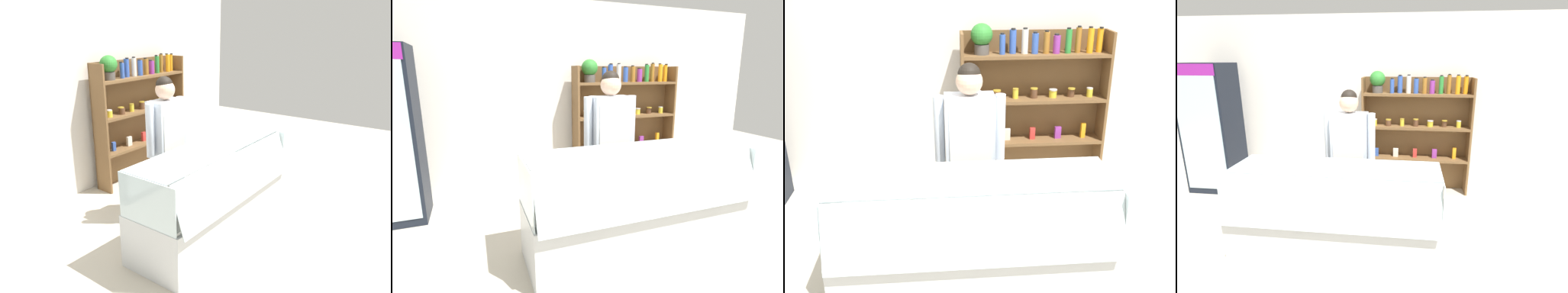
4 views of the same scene
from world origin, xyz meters
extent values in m
plane|color=beige|center=(0.00, 0.00, 0.00)|extent=(12.00, 12.00, 0.00)
cube|color=white|center=(0.00, 2.13, 1.35)|extent=(6.80, 0.10, 2.70)
cube|color=brown|center=(0.92, 1.96, 0.89)|extent=(1.64, 0.02, 1.78)
cube|color=brown|center=(0.11, 1.82, 0.89)|extent=(0.03, 0.28, 1.78)
cube|color=brown|center=(1.72, 1.82, 0.89)|extent=(0.03, 0.28, 1.78)
cube|color=brown|center=(0.92, 1.82, 0.53)|extent=(1.58, 0.28, 0.04)
cube|color=brown|center=(0.92, 1.82, 1.03)|extent=(1.58, 0.28, 0.04)
cube|color=brown|center=(0.92, 1.82, 1.53)|extent=(1.58, 0.28, 0.04)
cylinder|color=#4C4742|center=(0.32, 1.82, 1.60)|extent=(0.16, 0.16, 0.11)
sphere|color=#2E7D2D|center=(0.32, 1.82, 1.76)|extent=(0.23, 0.23, 0.23)
cylinder|color=#3356B2|center=(0.54, 1.80, 1.65)|extent=(0.06, 0.06, 0.21)
cylinder|color=black|center=(0.54, 1.82, 1.76)|extent=(0.04, 0.04, 0.02)
cylinder|color=#3356B2|center=(0.66, 1.84, 1.67)|extent=(0.07, 0.07, 0.25)
cylinder|color=black|center=(0.66, 1.82, 1.81)|extent=(0.05, 0.05, 0.02)
cylinder|color=silver|center=(0.79, 1.82, 1.68)|extent=(0.07, 0.07, 0.26)
cylinder|color=black|center=(0.79, 1.82, 1.81)|extent=(0.05, 0.05, 0.02)
cylinder|color=#3356B2|center=(0.89, 1.81, 1.66)|extent=(0.07, 0.07, 0.21)
cylinder|color=black|center=(0.89, 1.82, 1.77)|extent=(0.05, 0.05, 0.02)
cylinder|color=#9E6623|center=(1.02, 1.81, 1.66)|extent=(0.07, 0.07, 0.23)
cylinder|color=black|center=(1.02, 1.82, 1.78)|extent=(0.04, 0.04, 0.02)
cylinder|color=purple|center=(1.13, 1.80, 1.64)|extent=(0.08, 0.08, 0.19)
cylinder|color=black|center=(1.13, 1.82, 1.75)|extent=(0.05, 0.05, 0.02)
cylinder|color=#2D8C38|center=(1.26, 1.81, 1.67)|extent=(0.07, 0.07, 0.25)
cylinder|color=black|center=(1.26, 1.82, 1.81)|extent=(0.04, 0.04, 0.02)
cylinder|color=#9E6623|center=(1.37, 1.83, 1.68)|extent=(0.06, 0.06, 0.27)
cylinder|color=black|center=(1.37, 1.82, 1.83)|extent=(0.04, 0.04, 0.02)
cylinder|color=orange|center=(1.49, 1.80, 1.68)|extent=(0.07, 0.07, 0.26)
cylinder|color=black|center=(1.49, 1.82, 1.82)|extent=(0.04, 0.04, 0.02)
cylinder|color=orange|center=(1.61, 1.84, 1.68)|extent=(0.06, 0.06, 0.25)
cylinder|color=black|center=(1.61, 1.82, 1.81)|extent=(0.04, 0.04, 0.02)
cylinder|color=yellow|center=(0.27, 1.81, 1.09)|extent=(0.09, 0.09, 0.09)
cylinder|color=silver|center=(0.27, 1.82, 1.14)|extent=(0.09, 0.09, 0.01)
cylinder|color=brown|center=(0.49, 1.80, 1.09)|extent=(0.08, 0.08, 0.09)
cylinder|color=gold|center=(0.49, 1.82, 1.14)|extent=(0.09, 0.09, 0.01)
cylinder|color=yellow|center=(0.70, 1.82, 1.10)|extent=(0.06, 0.06, 0.10)
cylinder|color=gold|center=(0.70, 1.82, 1.16)|extent=(0.07, 0.07, 0.01)
cylinder|color=brown|center=(0.91, 1.82, 1.10)|extent=(0.08, 0.08, 0.10)
cylinder|color=gold|center=(0.91, 1.82, 1.16)|extent=(0.08, 0.08, 0.01)
cylinder|color=yellow|center=(1.13, 1.83, 1.09)|extent=(0.09, 0.09, 0.08)
cylinder|color=silver|center=(1.13, 1.82, 1.14)|extent=(0.09, 0.09, 0.01)
cylinder|color=brown|center=(1.34, 1.84, 1.10)|extent=(0.08, 0.08, 0.09)
cylinder|color=gold|center=(1.34, 1.82, 1.15)|extent=(0.08, 0.08, 0.01)
cylinder|color=yellow|center=(1.55, 1.81, 1.10)|extent=(0.07, 0.07, 0.09)
cylinder|color=silver|center=(1.55, 1.82, 1.15)|extent=(0.07, 0.07, 0.01)
cube|color=#3356B2|center=(0.32, 1.82, 0.62)|extent=(0.05, 0.04, 0.13)
cube|color=silver|center=(0.62, 1.82, 0.62)|extent=(0.08, 0.04, 0.14)
cube|color=red|center=(0.92, 1.82, 0.62)|extent=(0.06, 0.04, 0.14)
cube|color=purple|center=(1.22, 1.82, 0.62)|extent=(0.07, 0.05, 0.14)
cube|color=orange|center=(1.51, 1.82, 0.64)|extent=(0.05, 0.04, 0.17)
cube|color=silver|center=(0.10, -0.02, 0.28)|extent=(2.10, 0.71, 0.55)
cube|color=white|center=(0.10, -0.02, 0.57)|extent=(2.04, 0.65, 0.03)
cube|color=silver|center=(0.10, -0.36, 0.78)|extent=(2.06, 0.16, 0.47)
cube|color=silver|center=(0.10, 0.03, 1.00)|extent=(2.06, 0.55, 0.01)
cube|color=silver|center=(-0.95, -0.02, 0.78)|extent=(0.01, 0.67, 0.45)
cube|color=silver|center=(1.14, -0.02, 0.78)|extent=(0.01, 0.67, 0.45)
cube|color=beige|center=(-0.70, 0.06, 0.61)|extent=(0.17, 0.11, 0.05)
cube|color=white|center=(-0.70, -0.15, 0.61)|extent=(0.05, 0.03, 0.02)
cube|color=tan|center=(-0.30, 0.06, 0.61)|extent=(0.16, 0.11, 0.05)
cube|color=white|center=(-0.30, -0.15, 0.61)|extent=(0.05, 0.03, 0.02)
cube|color=beige|center=(0.10, 0.06, 0.61)|extent=(0.16, 0.13, 0.05)
cube|color=white|center=(0.10, -0.15, 0.61)|extent=(0.05, 0.03, 0.02)
cube|color=tan|center=(0.49, 0.06, 0.61)|extent=(0.17, 0.14, 0.06)
cube|color=white|center=(0.49, -0.15, 0.61)|extent=(0.05, 0.03, 0.02)
cube|color=tan|center=(0.89, 0.06, 0.61)|extent=(0.16, 0.12, 0.05)
cube|color=white|center=(0.89, -0.15, 0.61)|extent=(0.05, 0.03, 0.02)
cylinder|color=tan|center=(-0.78, -0.13, 0.64)|extent=(0.20, 0.13, 0.11)
cylinder|color=tan|center=(-0.56, -0.13, 0.66)|extent=(0.20, 0.18, 0.15)
cylinder|color=tan|center=(-0.34, -0.13, 0.65)|extent=(0.21, 0.16, 0.13)
cylinder|color=white|center=(0.62, -0.11, 0.69)|extent=(0.07, 0.07, 0.21)
cylinder|color=white|center=(0.72, -0.11, 0.69)|extent=(0.07, 0.07, 0.21)
cylinder|color=#383D51|center=(0.02, 0.66, 0.39)|extent=(0.13, 0.13, 0.79)
cylinder|color=#383D51|center=(0.21, 0.66, 0.39)|extent=(0.13, 0.13, 0.79)
cube|color=silver|center=(0.12, 0.66, 1.12)|extent=(0.42, 0.24, 0.65)
cube|color=white|center=(0.12, 0.54, 0.77)|extent=(0.35, 0.01, 1.22)
cylinder|color=silver|center=(-0.14, 0.66, 1.15)|extent=(0.09, 0.09, 0.59)
cylinder|color=silver|center=(0.38, 0.66, 1.15)|extent=(0.09, 0.09, 0.59)
sphere|color=#D8AD8E|center=(0.12, 0.66, 1.56)|extent=(0.22, 0.22, 0.22)
sphere|color=black|center=(0.12, 0.67, 1.62)|extent=(0.19, 0.19, 0.19)
camera|label=1|loc=(-3.09, -2.15, 2.27)|focal=35.00mm
camera|label=2|loc=(-1.29, -2.35, 1.69)|focal=28.00mm
camera|label=3|loc=(-0.09, -2.82, 2.47)|focal=40.00mm
camera|label=4|loc=(0.82, -2.78, 2.06)|focal=28.00mm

